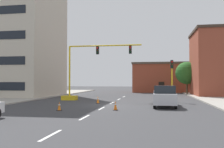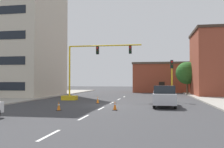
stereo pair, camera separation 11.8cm
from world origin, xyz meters
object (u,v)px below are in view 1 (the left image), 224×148
(traffic_cone_roadside_b, at_px, (115,106))
(traffic_cone_roadside_c, at_px, (98,100))
(tree_right_far, at_px, (187,73))
(traffic_light_pole_right, at_px, (172,71))
(traffic_signal_gantry, at_px, (80,82))
(pickup_truck_silver, at_px, (165,96))
(traffic_cone_roadside_a, at_px, (59,106))

(traffic_cone_roadside_b, relative_size, traffic_cone_roadside_c, 0.98)
(tree_right_far, bearing_deg, traffic_cone_roadside_c, -120.37)
(traffic_light_pole_right, relative_size, traffic_cone_roadside_b, 6.18)
(traffic_signal_gantry, bearing_deg, tree_right_far, 46.99)
(traffic_signal_gantry, height_order, pickup_truck_silver, traffic_signal_gantry)
(traffic_cone_roadside_a, bearing_deg, traffic_cone_roadside_c, 76.30)
(traffic_signal_gantry, xyz_separation_m, traffic_cone_roadside_a, (1.56, -10.81, -1.93))
(tree_right_far, height_order, traffic_cone_roadside_c, tree_right_far)
(traffic_signal_gantry, distance_m, pickup_truck_silver, 11.98)
(tree_right_far, bearing_deg, traffic_light_pole_right, -102.64)
(traffic_light_pole_right, bearing_deg, traffic_signal_gantry, 177.00)
(tree_right_far, bearing_deg, traffic_cone_roadside_b, -109.03)
(traffic_cone_roadside_a, bearing_deg, traffic_cone_roadside_b, 12.60)
(traffic_signal_gantry, relative_size, traffic_cone_roadside_a, 13.31)
(traffic_signal_gantry, height_order, traffic_light_pole_right, traffic_signal_gantry)
(traffic_cone_roadside_c, bearing_deg, traffic_cone_roadside_b, -64.53)
(tree_right_far, relative_size, traffic_cone_roadside_c, 7.34)
(traffic_cone_roadside_a, relative_size, traffic_cone_roadside_c, 0.94)
(traffic_light_pole_right, xyz_separation_m, traffic_cone_roadside_b, (-5.18, -9.23, -3.15))
(traffic_signal_gantry, height_order, tree_right_far, traffic_signal_gantry)
(traffic_light_pole_right, xyz_separation_m, traffic_cone_roadside_c, (-7.97, -3.37, -3.14))
(traffic_signal_gantry, distance_m, traffic_light_pole_right, 11.29)
(traffic_light_pole_right, relative_size, traffic_cone_roadside_c, 6.08)
(pickup_truck_silver, height_order, traffic_cone_roadside_c, pickup_truck_silver)
(traffic_light_pole_right, bearing_deg, tree_right_far, 77.36)
(tree_right_far, bearing_deg, traffic_cone_roadside_a, -116.50)
(traffic_cone_roadside_a, xyz_separation_m, traffic_cone_roadside_b, (4.46, 1.00, 0.02))
(pickup_truck_silver, height_order, traffic_cone_roadside_a, pickup_truck_silver)
(pickup_truck_silver, relative_size, traffic_cone_roadside_c, 6.90)
(traffic_cone_roadside_a, bearing_deg, traffic_light_pole_right, 46.66)
(traffic_light_pole_right, bearing_deg, pickup_truck_silver, -100.72)
(pickup_truck_silver, xyz_separation_m, traffic_cone_roadside_c, (-6.90, 2.31, -0.59))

